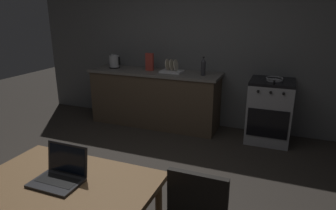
{
  "coord_description": "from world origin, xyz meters",
  "views": [
    {
      "loc": [
        1.36,
        -2.2,
        1.83
      ],
      "look_at": [
        0.16,
        0.84,
        0.79
      ],
      "focal_mm": 31.6,
      "sensor_mm": 36.0,
      "label": 1
    }
  ],
  "objects_px": {
    "laptop": "(60,175)",
    "bottle": "(203,67)",
    "dining_table": "(58,198)",
    "stove_oven": "(269,111)",
    "electric_kettle": "(114,62)",
    "dish_rack": "(172,69)",
    "cereal_box": "(150,62)",
    "frying_pan": "(275,79)"
  },
  "relations": [
    {
      "from": "stove_oven",
      "to": "bottle",
      "type": "xyz_separation_m",
      "value": [
        -1.0,
        -0.05,
        0.59
      ]
    },
    {
      "from": "laptop",
      "to": "cereal_box",
      "type": "xyz_separation_m",
      "value": [
        -0.74,
        3.0,
        0.25
      ]
    },
    {
      "from": "bottle",
      "to": "frying_pan",
      "type": "bearing_deg",
      "value": 1.16
    },
    {
      "from": "laptop",
      "to": "bottle",
      "type": "height_order",
      "value": "bottle"
    },
    {
      "from": "frying_pan",
      "to": "cereal_box",
      "type": "distance_m",
      "value": 1.94
    },
    {
      "from": "stove_oven",
      "to": "dish_rack",
      "type": "xyz_separation_m",
      "value": [
        -1.52,
        0.0,
        0.5
      ]
    },
    {
      "from": "dining_table",
      "to": "electric_kettle",
      "type": "xyz_separation_m",
      "value": [
        -1.43,
        3.06,
        0.34
      ]
    },
    {
      "from": "laptop",
      "to": "cereal_box",
      "type": "height_order",
      "value": "cereal_box"
    },
    {
      "from": "electric_kettle",
      "to": "dish_rack",
      "type": "relative_size",
      "value": 0.67
    },
    {
      "from": "electric_kettle",
      "to": "bottle",
      "type": "distance_m",
      "value": 1.57
    },
    {
      "from": "dining_table",
      "to": "electric_kettle",
      "type": "relative_size",
      "value": 5.19
    },
    {
      "from": "stove_oven",
      "to": "dish_rack",
      "type": "relative_size",
      "value": 2.67
    },
    {
      "from": "dining_table",
      "to": "bottle",
      "type": "xyz_separation_m",
      "value": [
        0.14,
        3.01,
        0.36
      ]
    },
    {
      "from": "laptop",
      "to": "frying_pan",
      "type": "xyz_separation_m",
      "value": [
        1.19,
        2.95,
        0.13
      ]
    },
    {
      "from": "dining_table",
      "to": "cereal_box",
      "type": "height_order",
      "value": "cereal_box"
    },
    {
      "from": "dining_table",
      "to": "dish_rack",
      "type": "relative_size",
      "value": 3.49
    },
    {
      "from": "dining_table",
      "to": "cereal_box",
      "type": "xyz_separation_m",
      "value": [
        -0.78,
        3.08,
        0.37
      ]
    },
    {
      "from": "bottle",
      "to": "cereal_box",
      "type": "xyz_separation_m",
      "value": [
        -0.92,
        0.07,
        0.01
      ]
    },
    {
      "from": "stove_oven",
      "to": "laptop",
      "type": "relative_size",
      "value": 2.84
    },
    {
      "from": "laptop",
      "to": "frying_pan",
      "type": "relative_size",
      "value": 0.79
    },
    {
      "from": "stove_oven",
      "to": "bottle",
      "type": "relative_size",
      "value": 3.2
    },
    {
      "from": "electric_kettle",
      "to": "dish_rack",
      "type": "height_order",
      "value": "electric_kettle"
    },
    {
      "from": "laptop",
      "to": "electric_kettle",
      "type": "relative_size",
      "value": 1.4
    },
    {
      "from": "cereal_box",
      "to": "dish_rack",
      "type": "relative_size",
      "value": 0.83
    },
    {
      "from": "electric_kettle",
      "to": "cereal_box",
      "type": "relative_size",
      "value": 0.81
    },
    {
      "from": "electric_kettle",
      "to": "cereal_box",
      "type": "distance_m",
      "value": 0.65
    },
    {
      "from": "bottle",
      "to": "frying_pan",
      "type": "height_order",
      "value": "bottle"
    },
    {
      "from": "dining_table",
      "to": "bottle",
      "type": "bearing_deg",
      "value": 87.38
    },
    {
      "from": "stove_oven",
      "to": "dish_rack",
      "type": "height_order",
      "value": "dish_rack"
    },
    {
      "from": "stove_oven",
      "to": "cereal_box",
      "type": "xyz_separation_m",
      "value": [
        -1.91,
        0.02,
        0.6
      ]
    },
    {
      "from": "laptop",
      "to": "cereal_box",
      "type": "bearing_deg",
      "value": 91.11
    },
    {
      "from": "dining_table",
      "to": "bottle",
      "type": "distance_m",
      "value": 3.04
    },
    {
      "from": "laptop",
      "to": "bottle",
      "type": "distance_m",
      "value": 2.94
    },
    {
      "from": "laptop",
      "to": "dish_rack",
      "type": "distance_m",
      "value": 3.0
    },
    {
      "from": "dining_table",
      "to": "cereal_box",
      "type": "relative_size",
      "value": 4.23
    },
    {
      "from": "stove_oven",
      "to": "dining_table",
      "type": "relative_size",
      "value": 0.76
    },
    {
      "from": "stove_oven",
      "to": "bottle",
      "type": "height_order",
      "value": "bottle"
    },
    {
      "from": "electric_kettle",
      "to": "frying_pan",
      "type": "height_order",
      "value": "electric_kettle"
    },
    {
      "from": "dining_table",
      "to": "electric_kettle",
      "type": "height_order",
      "value": "electric_kettle"
    },
    {
      "from": "stove_oven",
      "to": "frying_pan",
      "type": "distance_m",
      "value": 0.48
    },
    {
      "from": "laptop",
      "to": "bottle",
      "type": "xyz_separation_m",
      "value": [
        0.18,
        2.93,
        0.24
      ]
    },
    {
      "from": "stove_oven",
      "to": "laptop",
      "type": "xyz_separation_m",
      "value": [
        -1.17,
        -2.98,
        0.35
      ]
    }
  ]
}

